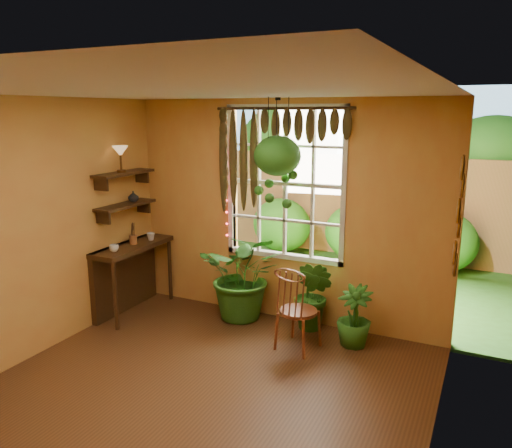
{
  "coord_description": "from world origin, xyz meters",
  "views": [
    {
      "loc": [
        2.25,
        -3.22,
        2.55
      ],
      "look_at": [
        0.15,
        1.15,
        1.45
      ],
      "focal_mm": 35.0,
      "sensor_mm": 36.0,
      "label": 1
    }
  ],
  "objects": [
    {
      "name": "valance_vine",
      "position": [
        -0.08,
        2.16,
        2.28
      ],
      "size": [
        1.7,
        0.12,
        1.1
      ],
      "color": "#35200E",
      "rests_on": "window"
    },
    {
      "name": "window",
      "position": [
        0.0,
        2.28,
        1.7
      ],
      "size": [
        1.52,
        0.1,
        1.86
      ],
      "color": "silver",
      "rests_on": "wall_back"
    },
    {
      "name": "string_lights",
      "position": [
        -0.76,
        2.19,
        1.75
      ],
      "size": [
        0.03,
        0.03,
        1.54
      ],
      "primitive_type": null,
      "color": "#FF2633",
      "rests_on": "window"
    },
    {
      "name": "cup_a",
      "position": [
        -1.78,
        1.24,
        0.94
      ],
      "size": [
        0.14,
        0.14,
        0.09
      ],
      "primitive_type": "imported",
      "rotation": [
        0.0,
        0.0,
        0.34
      ],
      "color": "silver",
      "rests_on": "counter_ledge"
    },
    {
      "name": "wall_left",
      "position": [
        -2.0,
        0.0,
        1.35
      ],
      "size": [
        0.0,
        4.5,
        4.5
      ],
      "primitive_type": "plane",
      "rotation": [
        1.57,
        0.0,
        1.57
      ],
      "color": "gold",
      "rests_on": "floor"
    },
    {
      "name": "shelf_vase",
      "position": [
        -1.87,
        1.75,
        1.49
      ],
      "size": [
        0.16,
        0.16,
        0.14
      ],
      "primitive_type": "imported",
      "rotation": [
        0.0,
        0.0,
        0.24
      ],
      "color": "#B2AD99",
      "rests_on": "shelf_lower"
    },
    {
      "name": "backyard",
      "position": [
        0.24,
        6.87,
        1.28
      ],
      "size": [
        14.0,
        10.0,
        12.0
      ],
      "color": "#255016",
      "rests_on": "ground"
    },
    {
      "name": "brush_jar",
      "position": [
        -1.8,
        1.62,
        1.04
      ],
      "size": [
        0.1,
        0.1,
        0.35
      ],
      "color": "brown",
      "rests_on": "counter_ledge"
    },
    {
      "name": "ceiling",
      "position": [
        0.0,
        0.0,
        2.7
      ],
      "size": [
        4.5,
        4.5,
        0.0
      ],
      "primitive_type": "plane",
      "rotation": [
        3.14,
        0.0,
        0.0
      ],
      "color": "silver",
      "rests_on": "wall_back"
    },
    {
      "name": "wall_back",
      "position": [
        0.0,
        2.25,
        1.35
      ],
      "size": [
        4.0,
        0.0,
        4.0
      ],
      "primitive_type": "plane",
      "rotation": [
        1.57,
        0.0,
        0.0
      ],
      "color": "gold",
      "rests_on": "floor"
    },
    {
      "name": "floor",
      "position": [
        0.0,
        0.0,
        0.0
      ],
      "size": [
        4.5,
        4.5,
        0.0
      ],
      "primitive_type": "plane",
      "color": "#4F2D16",
      "rests_on": "ground"
    },
    {
      "name": "wall_plates",
      "position": [
        1.98,
        1.79,
        1.55
      ],
      "size": [
        0.04,
        0.32,
        1.1
      ],
      "primitive_type": null,
      "color": "beige",
      "rests_on": "wall_right"
    },
    {
      "name": "wall_right",
      "position": [
        2.0,
        0.0,
        1.35
      ],
      "size": [
        0.0,
        4.5,
        4.5
      ],
      "primitive_type": "plane",
      "rotation": [
        1.57,
        0.0,
        -1.57
      ],
      "color": "gold",
      "rests_on": "floor"
    },
    {
      "name": "shelf_upper",
      "position": [
        -1.88,
        1.6,
        1.8
      ],
      "size": [
        0.25,
        0.9,
        0.04
      ],
      "primitive_type": "cube",
      "color": "#35200E",
      "rests_on": "wall_left"
    },
    {
      "name": "counter_ledge",
      "position": [
        -1.91,
        1.6,
        0.55
      ],
      "size": [
        0.4,
        1.2,
        0.9
      ],
      "color": "#35200E",
      "rests_on": "floor"
    },
    {
      "name": "windsor_chair",
      "position": [
        0.47,
        1.51,
        0.32
      ],
      "size": [
        0.48,
        0.5,
        1.1
      ],
      "rotation": [
        0.0,
        0.0,
        -0.18
      ],
      "color": "brown",
      "rests_on": "floor"
    },
    {
      "name": "cup_b",
      "position": [
        -1.72,
        1.87,
        0.95
      ],
      "size": [
        0.13,
        0.13,
        0.1
      ],
      "primitive_type": "imported",
      "rotation": [
        0.0,
        0.0,
        0.26
      ],
      "color": "beige",
      "rests_on": "counter_ledge"
    },
    {
      "name": "potted_plant_mid",
      "position": [
        0.47,
        2.05,
        0.44
      ],
      "size": [
        0.6,
        0.55,
        0.87
      ],
      "primitive_type": "imported",
      "rotation": [
        0.0,
        0.0,
        -0.41
      ],
      "color": "#1C4412",
      "rests_on": "floor"
    },
    {
      "name": "tiffany_lamp",
      "position": [
        -1.86,
        1.54,
        2.06
      ],
      "size": [
        0.19,
        0.19,
        0.32
      ],
      "color": "brown",
      "rests_on": "shelf_upper"
    },
    {
      "name": "hanging_basket",
      "position": [
        0.05,
        1.93,
        1.99
      ],
      "size": [
        0.53,
        0.53,
        1.23
      ],
      "color": "black",
      "rests_on": "ceiling"
    },
    {
      "name": "potted_plant_right",
      "position": [
        1.01,
        1.87,
        0.34
      ],
      "size": [
        0.45,
        0.45,
        0.69
      ],
      "primitive_type": "imported",
      "rotation": [
        0.0,
        0.0,
        -0.18
      ],
      "color": "#1C4412",
      "rests_on": "floor"
    },
    {
      "name": "potted_plant_left",
      "position": [
        -0.43,
        2.02,
        0.57
      ],
      "size": [
        1.21,
        1.11,
        1.14
      ],
      "primitive_type": "imported",
      "rotation": [
        0.0,
        0.0,
        0.25
      ],
      "color": "#1C4412",
      "rests_on": "floor"
    },
    {
      "name": "shelf_lower",
      "position": [
        -1.88,
        1.6,
        1.4
      ],
      "size": [
        0.25,
        0.9,
        0.04
      ],
      "primitive_type": "cube",
      "color": "#35200E",
      "rests_on": "wall_left"
    }
  ]
}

